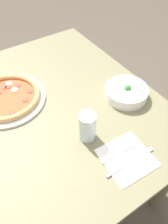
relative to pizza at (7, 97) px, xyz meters
name	(u,v)px	position (x,y,z in m)	size (l,w,h in m)	color
ground_plane	(67,172)	(0.14, 0.19, -0.74)	(8.00, 8.00, 0.00)	#4C4238
dining_table	(60,116)	(0.14, 0.19, -0.12)	(1.13, 0.87, 0.72)	#706B4C
pizza	(7,97)	(0.00, 0.00, 0.00)	(0.36, 0.36, 0.04)	white
bowl	(126,92)	(0.29, 0.48, 0.01)	(0.20, 0.20, 0.07)	white
napkin	(127,158)	(0.55, 0.26, -0.02)	(0.19, 0.19, 0.00)	white
fork	(122,152)	(0.52, 0.26, -0.01)	(0.02, 0.18, 0.00)	silver
knife	(129,163)	(0.57, 0.25, -0.01)	(0.02, 0.21, 0.01)	silver
glass	(87,127)	(0.38, 0.20, 0.05)	(0.07, 0.07, 0.13)	silver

